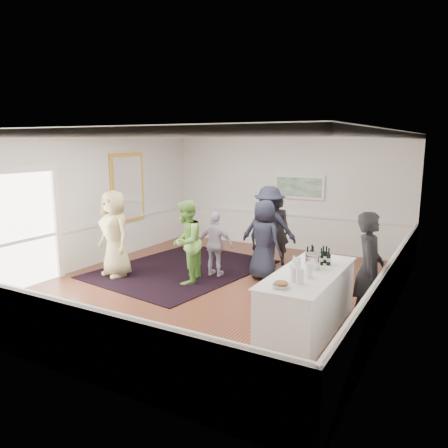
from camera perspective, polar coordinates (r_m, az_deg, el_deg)
The scene contains 23 objects.
floor at distance 9.33m, azimuth -1.27°, elevation -8.20°, with size 8.00×8.00×0.00m, color brown.
ceiling at distance 8.82m, azimuth -1.36°, elevation 11.86°, with size 7.00×8.00×0.02m, color white.
wall_left at distance 11.12m, azimuth -17.04°, elevation 2.90°, with size 0.02×8.00×3.20m, color white.
wall_right at distance 7.78m, azimuth 21.45°, elevation -0.59°, with size 0.02×8.00×3.20m, color white.
wall_back at distance 12.51m, azimuth 8.10°, elevation 4.10°, with size 7.00×0.02×3.20m, color white.
wall_front at distance 5.93m, azimuth -21.48°, elevation -3.98°, with size 7.00×0.02×3.20m, color white.
wainscoting at distance 9.18m, azimuth -1.28°, elevation -5.25°, with size 7.00×8.00×1.00m, color white, non-canonical shape.
mirror at distance 11.99m, azimuth -12.44°, elevation 4.63°, with size 0.05×1.25×1.85m.
doorway at distance 9.90m, azimuth -24.70°, elevation 0.39°, with size 0.10×1.78×2.56m.
landscape_painting at distance 12.30m, azimuth 9.77°, elevation 4.78°, with size 1.44×0.06×0.66m.
area_rug at distance 10.60m, azimuth -5.46°, elevation -5.85°, with size 3.09×4.05×0.02m, color black.
serving_table at distance 7.25m, azimuth 10.89°, elevation -9.87°, with size 0.93×2.46×1.00m.
bartender at distance 7.58m, azimuth 18.41°, elevation -5.67°, with size 0.70×0.46×1.92m, color black.
guest_tan at distance 10.13m, azimuth -14.10°, elevation -1.24°, with size 0.96×0.62×1.96m, color tan.
guest_green at distance 9.40m, azimuth -4.97°, elevation -2.36°, with size 0.88×0.68×1.80m, color #6AAD45.
guest_lilac at distance 9.86m, azimuth -1.11°, elevation -2.68°, with size 0.86×0.36×1.48m, color #B4ACC1.
guest_dark_a at distance 10.52m, azimuth 5.91°, elevation -0.46°, with size 1.28×0.74×1.99m, color #1C2030.
guest_dark_b at distance 10.86m, azimuth 6.84°, elevation -0.78°, with size 0.63×0.42×1.74m, color black.
guest_navy at distance 9.67m, azimuth 5.24°, elevation -2.09°, with size 0.87×0.57×1.78m, color #1C2030.
wine_bottles at distance 7.54m, azimuth 12.28°, elevation -3.91°, with size 0.42×0.25×0.31m.
juice_pitchers at distance 6.73m, azimuth 9.81°, elevation -5.94°, with size 0.38×0.67×0.24m.
ice_bucket at distance 7.24m, azimuth 11.51°, elevation -4.83°, with size 0.26×0.26×0.24m, color silver.
nut_bowl at distance 6.27m, azimuth 7.45°, elevation -7.90°, with size 0.26×0.26×0.08m.
Camera 1 is at (4.50, -7.58, 3.04)m, focal length 35.00 mm.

